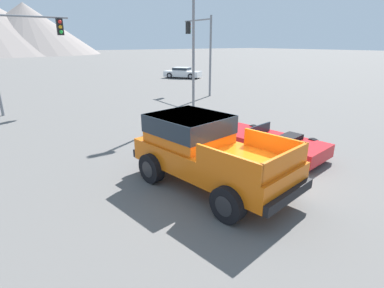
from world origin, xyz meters
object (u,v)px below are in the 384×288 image
object	(u,v)px
traffic_light_crosswalk	(23,43)
street_lamp_post	(193,20)
parked_car_white	(182,73)
orange_pickup_truck	(203,147)
red_convertible_car	(269,142)
traffic_light_main	(200,41)

from	to	relation	value
traffic_light_crosswalk	street_lamp_post	distance (m)	9.46
parked_car_white	traffic_light_crosswalk	world-z (taller)	traffic_light_crosswalk
orange_pickup_truck	street_lamp_post	size ratio (longest dim) A/B	0.61
parked_car_white	street_lamp_post	distance (m)	19.05
traffic_light_crosswalk	street_lamp_post	size ratio (longest dim) A/B	0.66
orange_pickup_truck	traffic_light_crosswalk	world-z (taller)	traffic_light_crosswalk
orange_pickup_truck	red_convertible_car	bearing A→B (deg)	0.70
red_convertible_car	street_lamp_post	distance (m)	8.19
orange_pickup_truck	traffic_light_main	world-z (taller)	traffic_light_main
street_lamp_post	parked_car_white	bearing A→B (deg)	59.51
traffic_light_main	street_lamp_post	distance (m)	7.49
traffic_light_crosswalk	street_lamp_post	world-z (taller)	street_lamp_post
street_lamp_post	red_convertible_car	bearing A→B (deg)	-100.26
red_convertible_car	street_lamp_post	world-z (taller)	street_lamp_post
traffic_light_main	traffic_light_crosswalk	distance (m)	11.98
red_convertible_car	traffic_light_main	xyz separation A→B (m)	(5.83, 12.50, 3.59)
orange_pickup_truck	traffic_light_main	bearing A→B (deg)	44.73
traffic_light_crosswalk	red_convertible_car	bearing A→B (deg)	-63.87
traffic_light_main	traffic_light_crosswalk	bearing A→B (deg)	89.87
traffic_light_main	parked_car_white	bearing A→B (deg)	-25.21
parked_car_white	traffic_light_main	xyz separation A→B (m)	(-4.79, -10.17, 3.38)
red_convertible_car	traffic_light_main	size ratio (longest dim) A/B	0.75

